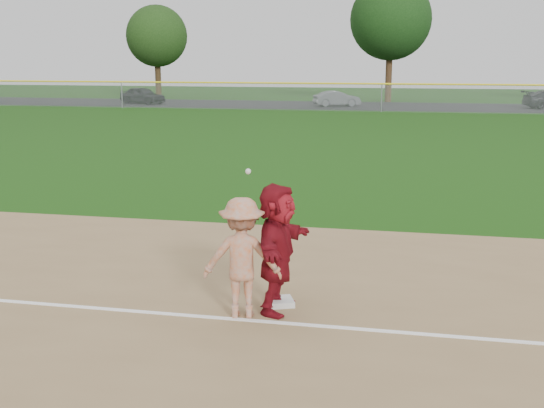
% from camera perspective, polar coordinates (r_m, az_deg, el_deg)
% --- Properties ---
extents(ground, '(160.00, 160.00, 0.00)m').
position_cam_1_polar(ground, '(11.01, -1.62, -8.25)').
color(ground, '#17420C').
rests_on(ground, ground).
extents(foul_line, '(60.00, 0.10, 0.01)m').
position_cam_1_polar(foul_line, '(10.28, -2.66, -9.63)').
color(foul_line, white).
rests_on(foul_line, infield_dirt).
extents(parking_asphalt, '(120.00, 10.00, 0.01)m').
position_cam_1_polar(parking_asphalt, '(56.22, 9.42, 8.08)').
color(parking_asphalt, black).
rests_on(parking_asphalt, ground).
extents(first_base, '(0.53, 0.53, 0.09)m').
position_cam_1_polar(first_base, '(10.86, 0.67, -8.18)').
color(first_base, silver).
rests_on(first_base, infield_dirt).
extents(base_runner, '(0.75, 1.89, 1.99)m').
position_cam_1_polar(base_runner, '(10.33, 0.44, -3.70)').
color(base_runner, maroon).
rests_on(base_runner, infield_dirt).
extents(car_left, '(4.47, 3.05, 1.41)m').
position_cam_1_polar(car_left, '(59.36, -10.78, 8.93)').
color(car_left, black).
rests_on(car_left, parking_asphalt).
extents(car_mid, '(3.91, 2.66, 1.22)m').
position_cam_1_polar(car_mid, '(55.43, 5.45, 8.77)').
color(car_mid, '#53555A').
rests_on(car_mid, parking_asphalt).
extents(first_base_play, '(1.27, 0.86, 2.23)m').
position_cam_1_polar(first_base_play, '(10.14, -2.52, -4.51)').
color(first_base_play, '#9E9EA1').
rests_on(first_base_play, infield_dirt).
extents(outfield_fence, '(110.00, 0.12, 110.00)m').
position_cam_1_polar(outfield_fence, '(50.13, 9.19, 9.85)').
color(outfield_fence, '#999EA0').
rests_on(outfield_fence, ground).
extents(tree_1, '(5.80, 5.80, 8.75)m').
position_cam_1_polar(tree_1, '(67.63, -9.62, 13.67)').
color(tree_1, '#322212').
rests_on(tree_1, ground).
extents(tree_2, '(7.00, 7.00, 10.58)m').
position_cam_1_polar(tree_2, '(61.67, 9.90, 14.97)').
color(tree_2, '#392514').
rests_on(tree_2, ground).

